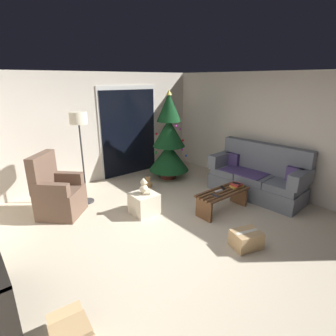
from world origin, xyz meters
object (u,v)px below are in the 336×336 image
Objects in this scene: teddy_bear_honey_by_tree at (148,183)px; remote_silver at (219,191)px; couch at (258,177)px; book_stack at (237,185)px; remote_graphite at (216,196)px; christmas_tree at (169,141)px; cardboard_box_taped_mid_floor at (246,239)px; ottoman at (144,203)px; armchair at (57,194)px; floor_lamp at (79,127)px; teddy_bear_cream at (144,187)px; remote_black at (223,188)px; cell_phone at (237,183)px; coffee_table at (223,198)px.

remote_silver is at bearing -78.29° from teddy_bear_honey_by_tree.
couch reaches higher than book_stack.
couch is at bearing 4.38° from book_stack.
christmas_tree reaches higher than remote_graphite.
remote_graphite reaches higher than cardboard_box_taped_mid_floor.
teddy_bear_honey_by_tree is (-0.36, 1.73, -0.29)m from remote_silver.
remote_silver is (-1.20, 0.02, 0.01)m from couch.
remote_silver is 1.38m from ottoman.
couch is 12.78× the size of remote_silver.
floor_lamp reaches higher than armchair.
remote_silver is at bearing -36.18° from teddy_bear_cream.
christmas_tree is 4.81× the size of ottoman.
remote_silver is (0.20, 0.10, 0.00)m from remote_graphite.
teddy_bear_honey_by_tree is at bearing 131.80° from couch.
remote_silver is 2.90m from armchair.
book_stack reaches higher than remote_black.
cell_phone is at bearing -30.05° from ottoman.
remote_silver is at bearing -36.92° from armchair.
book_stack is at bearing 89.52° from remote_silver.
coffee_table is at bearing -36.53° from armchair.
ottoman is at bearing 160.44° from couch.
teddy_bear_cream is (-0.89, 0.90, 0.10)m from remote_graphite.
christmas_tree is at bearing -68.21° from remote_black.
remote_black reaches higher than ottoman.
remote_graphite is 0.35× the size of ottoman.
floor_lamp is at bearing 119.32° from ottoman.
teddy_bear_honey_by_tree is (0.74, 0.93, -0.07)m from ottoman.
remote_graphite reaches higher than coffee_table.
armchair reaches higher than cardboard_box_taped_mid_floor.
teddy_bear_cream is at bearing 150.02° from book_stack.
remote_black is 1.00× the size of remote_silver.
teddy_bear_honey_by_tree is (-0.77, -0.21, -0.81)m from christmas_tree.
book_stack reaches higher than cardboard_box_taped_mid_floor.
coffee_table is at bearing -175.19° from remote_graphite.
ottoman is 1.54× the size of teddy_bear_cream.
floor_lamp reaches higher than coffee_table.
book_stack reaches higher than remote_graphite.
remote_black is 0.09× the size of floor_lamp.
coffee_table is 1.46m from teddy_bear_cream.
book_stack is at bearing -89.77° from christmas_tree.
cell_phone is (0.42, -0.08, 0.07)m from remote_silver.
remote_graphite reaches higher than teddy_bear_honey_by_tree.
remote_black is 1.31m from cardboard_box_taped_mid_floor.
armchair reaches higher than cell_phone.
remote_black is at bearing 42.97° from coffee_table.
remote_graphite is 0.60× the size of book_stack.
floor_lamp is (-1.81, 1.96, 1.24)m from coffee_table.
cardboard_box_taped_mid_floor is at bearing 61.34° from remote_graphite.
teddy_bear_honey_by_tree is (-0.78, 1.81, -0.32)m from book_stack.
christmas_tree is (0.61, 2.05, 0.52)m from remote_graphite.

